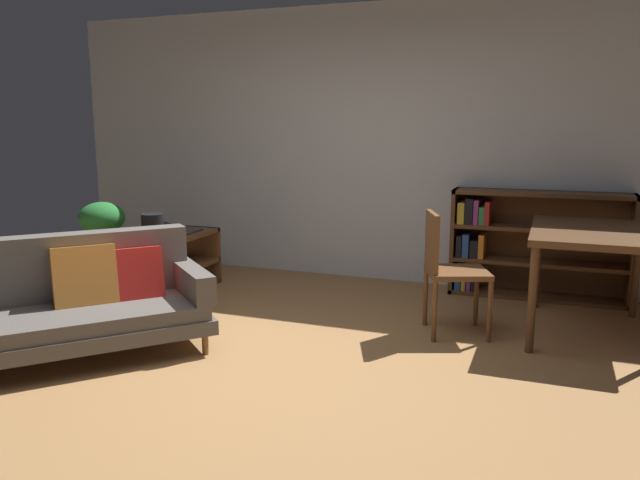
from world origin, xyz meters
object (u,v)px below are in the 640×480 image
Objects in this scene: potted_floor_plant at (103,232)px; dining_chair_near at (448,266)px; desk_speaker at (153,227)px; fabric_couch at (61,302)px; dining_table at (592,241)px; bookshelf at (527,244)px; media_console at (176,265)px; open_laptop at (177,229)px.

potted_floor_plant is 0.89× the size of dining_chair_near.
dining_chair_near reaches higher than desk_speaker.
dining_table is at bearing 27.73° from fabric_couch.
bookshelf is at bearing 69.01° from dining_chair_near.
bookshelf is (0.50, 1.30, -0.04)m from dining_chair_near.
fabric_couch is 2.40× the size of potted_floor_plant.
bookshelf is (3.85, 1.06, -0.04)m from potted_floor_plant.
bookshelf reaches higher than fabric_couch.
desk_speaker is 0.25× the size of dining_chair_near.
media_console is 0.85m from potted_floor_plant.
media_console is at bearing -63.27° from open_laptop.
dining_chair_near is at bearing -5.54° from media_console.
fabric_couch is at bearing -152.27° from dining_table.
media_console is 2.56m from dining_chair_near.
dining_chair_near is (3.35, -0.25, -0.00)m from potted_floor_plant.
desk_speaker is at bearing -96.33° from media_console.
desk_speaker is at bearing 99.18° from fabric_couch.
dining_table is 1.07m from dining_chair_near.
potted_floor_plant is (-0.73, -0.16, -0.05)m from open_laptop.
bookshelf is (2.85, 2.68, 0.11)m from fabric_couch.
media_console is at bearing -160.84° from bookshelf.
potted_floor_plant is at bearing -178.24° from dining_table.
potted_floor_plant is 4.34m from dining_table.
desk_speaker is 0.84m from potted_floor_plant.
media_console is 4.35× the size of desk_speaker.
open_laptop reaches higher than media_console.
dining_chair_near is (-0.99, -0.38, -0.19)m from dining_table.
dining_chair_near is (2.54, -0.25, 0.25)m from media_console.
potted_floor_plant is (-1.00, 1.62, 0.14)m from fabric_couch.
bookshelf reaches higher than media_console.
dining_chair_near is 0.60× the size of bookshelf.
bookshelf reaches higher than open_laptop.
dining_table is 1.35× the size of dining_chair_near.
dining_table is at bearing 2.14° from media_console.
bookshelf is at bearing 16.09° from open_laptop.
fabric_couch reaches higher than open_laptop.
open_laptop is at bearing 179.61° from dining_table.
media_console is at bearing -177.86° from dining_table.
bookshelf is at bearing 15.35° from potted_floor_plant.
open_laptop is at bearing 171.25° from dining_chair_near.
open_laptop is (-0.08, 0.16, 0.30)m from media_console.
dining_chair_near is (2.62, -0.40, -0.05)m from open_laptop.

